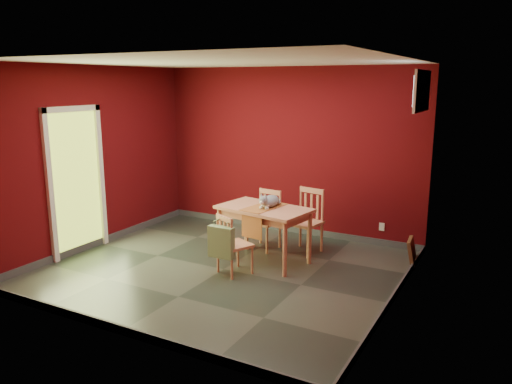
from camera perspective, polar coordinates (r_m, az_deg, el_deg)
The scene contains 13 objects.
ground at distance 6.78m, azimuth -3.71°, elevation -8.79°, with size 4.50×4.50×0.00m, color #2D342D.
room_shell at distance 6.77m, azimuth -3.72°, elevation -8.39°, with size 4.50×4.50×4.50m.
doorway at distance 7.59m, azimuth -19.91°, elevation 1.62°, with size 0.06×1.01×2.13m.
window at distance 6.45m, azimuth 18.41°, elevation 10.90°, with size 0.05×0.90×0.50m.
outlet_plate at distance 7.85m, azimuth 14.18°, elevation -3.87°, with size 0.08×0.01×0.12m, color silver.
dining_table at distance 6.87m, azimuth 0.92°, elevation -2.54°, with size 1.34×0.91×0.77m.
table_runner at distance 6.75m, azimuth 0.47°, elevation -2.42°, with size 0.44×0.75×0.36m.
chair_far_left at distance 7.47m, azimuth 1.06°, elevation -3.10°, with size 0.45×0.45×0.88m.
chair_far_right at distance 7.34m, azimuth 5.73°, elevation -3.21°, with size 0.51×0.51×0.94m.
chair_near at distance 6.50m, azimuth -2.71°, elevation -5.92°, with size 0.49×0.49×0.80m.
tote_bag at distance 6.34m, azimuth -4.00°, elevation -5.72°, with size 0.34×0.20×0.48m.
cat at distance 6.85m, azimuth 1.60°, elevation -0.80°, with size 0.23×0.45×0.22m, color slate, non-canonical shape.
picture_frame at distance 7.14m, azimuth 17.40°, elevation -6.61°, with size 0.16×0.39×0.38m.
Camera 1 is at (3.38, -5.35, 2.46)m, focal length 35.00 mm.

